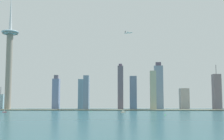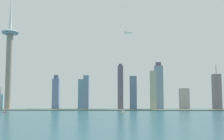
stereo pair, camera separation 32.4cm
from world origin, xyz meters
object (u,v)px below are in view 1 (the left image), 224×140
object	(u,v)px
channel_buoy_0	(91,111)
airplane	(129,33)
skyscraper_2	(159,87)
skyscraper_6	(184,99)
skyscraper_3	(81,94)
skyscraper_0	(120,87)
boat_1	(123,112)
skyscraper_4	(217,92)
skyscraper_9	(0,102)
observation_tower	(9,55)
boat_3	(4,112)
skyscraper_11	(133,93)
skyscraper_10	(56,94)
skyscraper_12	(153,90)
skyscraper_1	(86,93)
channel_buoy_1	(165,115)

from	to	relation	value
channel_buoy_0	airplane	distance (m)	228.96
skyscraper_2	skyscraper_6	world-z (taller)	skyscraper_2
skyscraper_2	skyscraper_3	size ratio (longest dim) A/B	1.54
airplane	skyscraper_0	bearing A→B (deg)	132.28
boat_1	airplane	distance (m)	231.39
skyscraper_4	skyscraper_9	xyz separation A→B (m)	(-620.34, -49.63, -29.74)
observation_tower	skyscraper_6	world-z (taller)	observation_tower
skyscraper_2	boat_1	size ratio (longest dim) A/B	11.78
boat_3	skyscraper_9	bearing A→B (deg)	82.59
skyscraper_11	airplane	bearing A→B (deg)	-96.79
skyscraper_2	skyscraper_10	size ratio (longest dim) A/B	1.37
skyscraper_12	skyscraper_3	bearing A→B (deg)	166.30
skyscraper_3	skyscraper_4	world-z (taller)	skyscraper_4
boat_1	skyscraper_6	bearing A→B (deg)	26.87
observation_tower	airplane	size ratio (longest dim) A/B	15.22
skyscraper_1	skyscraper_0	bearing A→B (deg)	12.84
skyscraper_1	boat_1	world-z (taller)	skyscraper_1
observation_tower	skyscraper_10	distance (m)	167.21
skyscraper_4	skyscraper_12	bearing A→B (deg)	-155.65
channel_buoy_0	skyscraper_12	bearing A→B (deg)	36.56
boat_1	channel_buoy_1	world-z (taller)	boat_1
skyscraper_4	airplane	bearing A→B (deg)	-153.48
observation_tower	skyscraper_11	size ratio (longest dim) A/B	3.38
skyscraper_3	skyscraper_12	bearing A→B (deg)	-13.70
skyscraper_0	skyscraper_3	world-z (taller)	skyscraper_0
skyscraper_0	skyscraper_9	world-z (taller)	skyscraper_0
skyscraper_3	skyscraper_0	bearing A→B (deg)	-8.42
skyscraper_0	observation_tower	bearing A→B (deg)	-175.41
skyscraper_12	boat_3	xyz separation A→B (m)	(-335.80, -158.89, -51.11)
skyscraper_6	skyscraper_2	bearing A→B (deg)	-156.19
skyscraper_6	boat_1	size ratio (longest dim) A/B	5.39
skyscraper_10	boat_3	bearing A→B (deg)	-110.01
channel_buoy_1	airplane	size ratio (longest dim) A/B	0.12
skyscraper_4	channel_buoy_1	size ratio (longest dim) A/B	50.02
channel_buoy_0	skyscraper_0	bearing A→B (deg)	65.57
skyscraper_0	skyscraper_4	size ratio (longest dim) A/B	0.98
skyscraper_2	channel_buoy_1	size ratio (longest dim) A/B	50.72
boat_3	channel_buoy_0	distance (m)	188.23
skyscraper_9	skyscraper_11	xyz separation A→B (m)	(376.28, 46.82, 27.07)
skyscraper_12	boat_3	distance (m)	374.99
skyscraper_0	boat_3	size ratio (longest dim) A/B	14.79
skyscraper_0	skyscraper_9	xyz separation A→B (m)	(-339.42, 6.21, -40.22)
observation_tower	skyscraper_6	distance (m)	508.57
skyscraper_3	skyscraper_12	size ratio (longest dim) A/B	0.82
observation_tower	skyscraper_2	xyz separation A→B (m)	(412.89, 31.25, -88.39)
observation_tower	skyscraper_1	size ratio (longest dim) A/B	3.54
skyscraper_3	channel_buoy_0	xyz separation A→B (m)	(45.19, -161.89, -42.33)
observation_tower	skyscraper_11	distance (m)	366.78
skyscraper_12	airplane	size ratio (longest dim) A/B	4.83
skyscraper_11	skyscraper_1	bearing A→B (deg)	-150.16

